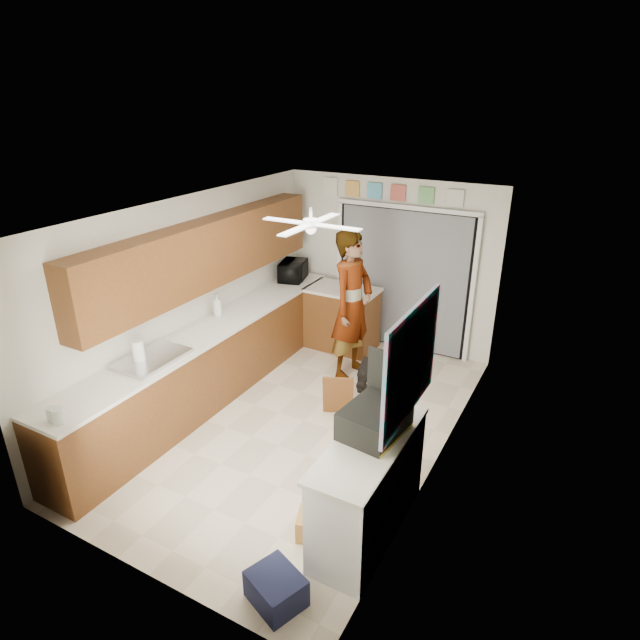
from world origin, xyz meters
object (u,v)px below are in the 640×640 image
at_px(cardboard_box, 318,525).
at_px(navy_crate, 276,589).
at_px(paper_towel_roll, 139,352).
at_px(dog, 366,374).
at_px(suitcase, 375,420).
at_px(man, 352,306).
at_px(microwave, 293,271).
at_px(soap_bottle, 217,304).

distance_m(cardboard_box, navy_crate, 0.73).
xyz_separation_m(paper_towel_roll, dog, (1.68, 2.16, -0.87)).
height_order(suitcase, man, man).
bearing_deg(dog, suitcase, -77.02).
height_order(microwave, paper_towel_roll, microwave).
bearing_deg(navy_crate, man, 106.74).
relative_size(microwave, paper_towel_roll, 1.95).
relative_size(navy_crate, dog, 0.79).
bearing_deg(man, suitcase, -143.88).
height_order(cardboard_box, navy_crate, navy_crate).
distance_m(microwave, man, 1.49).
relative_size(soap_bottle, dog, 0.59).
relative_size(microwave, cardboard_box, 1.47).
relative_size(paper_towel_roll, dog, 0.51).
distance_m(microwave, paper_towel_roll, 3.11).
bearing_deg(soap_bottle, suitcase, -26.60).
bearing_deg(paper_towel_roll, navy_crate, -24.59).
xyz_separation_m(soap_bottle, dog, (1.78, 0.73, -0.89)).
distance_m(microwave, soap_bottle, 1.68).
xyz_separation_m(soap_bottle, man, (1.44, 0.98, -0.09)).
relative_size(paper_towel_roll, cardboard_box, 0.75).
xyz_separation_m(man, dog, (0.35, -0.25, -0.80)).
bearing_deg(microwave, navy_crate, -166.12).
xyz_separation_m(microwave, soap_bottle, (-0.11, -1.67, 0.01)).
xyz_separation_m(suitcase, man, (-1.34, 2.37, -0.06)).
distance_m(soap_bottle, man, 1.74).
relative_size(microwave, navy_crate, 1.27).
bearing_deg(soap_bottle, cardboard_box, -36.29).
distance_m(soap_bottle, dog, 2.12).
relative_size(soap_bottle, suitcase, 0.53).
distance_m(suitcase, man, 2.72).
distance_m(paper_towel_roll, cardboard_box, 2.57).
bearing_deg(suitcase, soap_bottle, 160.61).
bearing_deg(cardboard_box, soap_bottle, 143.71).
bearing_deg(suitcase, navy_crate, -96.73).
height_order(soap_bottle, man, man).
xyz_separation_m(microwave, man, (1.32, -0.69, -0.08)).
bearing_deg(dog, man, 131.93).
xyz_separation_m(microwave, cardboard_box, (2.34, -3.47, -0.97)).
bearing_deg(dog, soap_bottle, -169.86).
bearing_deg(suitcase, cardboard_box, -120.61).
bearing_deg(microwave, man, -133.22).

